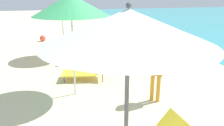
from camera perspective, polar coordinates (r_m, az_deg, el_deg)
umbrella_nearest at (r=2.36m, az=4.02°, el=8.65°), size 1.83×1.83×2.82m
umbrella_second at (r=6.43m, az=-10.13°, el=13.91°), size 2.10×2.10×2.94m
lounger_second_shoreside at (r=8.07m, az=-6.53°, el=-2.15°), size 1.68×0.99×0.53m
umbrella_farthest at (r=10.70m, az=-12.31°, el=12.63°), size 2.01×2.01×2.45m
lounger_farthest_shoreside at (r=11.95m, az=-8.40°, el=4.10°), size 1.51×0.67×0.58m
lounger_farthest_inland at (r=10.02m, az=-8.91°, el=1.72°), size 1.44×0.74×0.57m
person_walking_near at (r=6.31m, az=10.90°, el=-1.45°), size 0.42×0.39×1.57m
beach_ball at (r=15.08m, az=-16.76°, el=5.88°), size 0.37×0.37×0.37m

